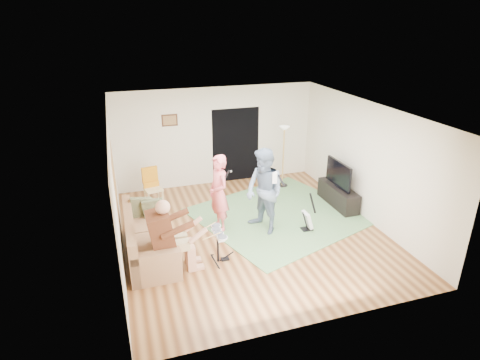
# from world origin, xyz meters

# --- Properties ---
(floor) EXTENTS (6.00, 6.00, 0.00)m
(floor) POSITION_xyz_m (0.00, 0.00, 0.00)
(floor) COLOR brown
(floor) RESTS_ON ground
(walls) EXTENTS (5.50, 6.00, 2.70)m
(walls) POSITION_xyz_m (0.00, 0.00, 1.35)
(walls) COLOR beige
(walls) RESTS_ON floor
(ceiling) EXTENTS (6.00, 6.00, 0.00)m
(ceiling) POSITION_xyz_m (0.00, 0.00, 2.70)
(ceiling) COLOR white
(ceiling) RESTS_ON walls
(window_blinds) EXTENTS (0.00, 2.05, 2.05)m
(window_blinds) POSITION_xyz_m (-2.74, 0.20, 1.55)
(window_blinds) COLOR #96632E
(window_blinds) RESTS_ON walls
(doorway) EXTENTS (2.10, 0.00, 2.10)m
(doorway) POSITION_xyz_m (0.55, 2.99, 1.05)
(doorway) COLOR black
(doorway) RESTS_ON walls
(picture_frame) EXTENTS (0.42, 0.03, 0.32)m
(picture_frame) POSITION_xyz_m (-1.25, 2.99, 1.90)
(picture_frame) COLOR #3F2314
(picture_frame) RESTS_ON walls
(area_rug) EXTENTS (4.45, 4.28, 0.02)m
(area_rug) POSITION_xyz_m (0.91, 0.55, 0.01)
(area_rug) COLOR #54824F
(area_rug) RESTS_ON floor
(sofa) EXTENTS (0.89, 2.17, 0.88)m
(sofa) POSITION_xyz_m (-2.30, -0.24, 0.29)
(sofa) COLOR #9D734E
(sofa) RESTS_ON floor
(drummer) EXTENTS (0.94, 0.52, 1.44)m
(drummer) POSITION_xyz_m (-1.86, -0.89, 0.56)
(drummer) COLOR #5A2D19
(drummer) RESTS_ON sofa
(drum_kit) EXTENTS (0.37, 0.66, 0.68)m
(drum_kit) POSITION_xyz_m (-1.00, -0.89, 0.30)
(drum_kit) COLOR black
(drum_kit) RESTS_ON floor
(singer) EXTENTS (0.52, 0.70, 1.73)m
(singer) POSITION_xyz_m (-0.65, 0.35, 0.87)
(singer) COLOR #F16972
(singer) RESTS_ON floor
(microphone) EXTENTS (0.06, 0.06, 0.24)m
(microphone) POSITION_xyz_m (-0.45, 0.35, 1.29)
(microphone) COLOR black
(microphone) RESTS_ON singer
(guitarist) EXTENTS (0.99, 1.11, 1.88)m
(guitarist) POSITION_xyz_m (0.27, -0.02, 0.94)
(guitarist) COLOR slate
(guitarist) RESTS_ON floor
(guitar_held) EXTENTS (0.23, 0.61, 0.26)m
(guitar_held) POSITION_xyz_m (0.47, -0.02, 1.28)
(guitar_held) COLOR white
(guitar_held) RESTS_ON guitarist
(guitar_spare) EXTENTS (0.32, 0.29, 0.89)m
(guitar_spare) POSITION_xyz_m (1.20, -0.30, 0.26)
(guitar_spare) COLOR black
(guitar_spare) RESTS_ON floor
(torchiere_lamp) EXTENTS (0.31, 0.31, 1.71)m
(torchiere_lamp) POSITION_xyz_m (1.65, 2.17, 1.17)
(torchiere_lamp) COLOR black
(torchiere_lamp) RESTS_ON floor
(dining_chair) EXTENTS (0.49, 0.51, 0.96)m
(dining_chair) POSITION_xyz_m (-1.90, 2.03, 0.34)
(dining_chair) COLOR beige
(dining_chair) RESTS_ON floor
(tv_cabinet) EXTENTS (0.40, 1.40, 0.50)m
(tv_cabinet) POSITION_xyz_m (2.50, 0.62, 0.25)
(tv_cabinet) COLOR black
(tv_cabinet) RESTS_ON floor
(television) EXTENTS (0.06, 1.05, 0.62)m
(television) POSITION_xyz_m (2.45, 0.62, 0.85)
(television) COLOR black
(television) RESTS_ON tv_cabinet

